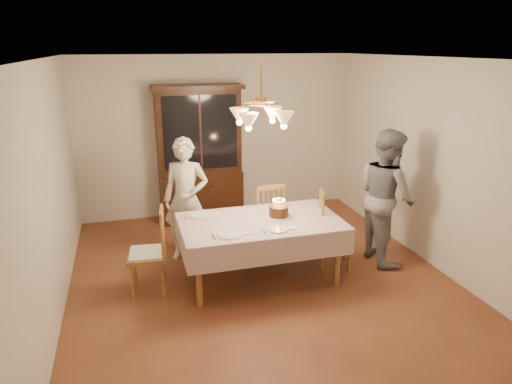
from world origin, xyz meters
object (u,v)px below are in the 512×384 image
object	(u,v)px
china_hutch	(200,156)
birthday_cake	(279,212)
chair_far_side	(266,220)
dining_table	(261,226)
elderly_woman	(186,200)

from	to	relation	value
china_hutch	birthday_cake	xyz separation A→B (m)	(0.59, -2.20, -0.22)
china_hutch	chair_far_side	size ratio (longest dim) A/B	2.16
chair_far_side	birthday_cake	size ratio (longest dim) A/B	3.33
dining_table	chair_far_side	bearing A→B (deg)	68.04
chair_far_side	birthday_cake	bearing A→B (deg)	-95.10
chair_far_side	elderly_woman	bearing A→B (deg)	175.79
dining_table	elderly_woman	xyz separation A→B (m)	(-0.76, 0.83, 0.13)
dining_table	birthday_cake	world-z (taller)	birthday_cake
china_hutch	chair_far_side	world-z (taller)	china_hutch
dining_table	china_hutch	world-z (taller)	china_hutch
chair_far_side	elderly_woman	distance (m)	1.14
elderly_woman	chair_far_side	bearing A→B (deg)	16.84
china_hutch	chair_far_side	distance (m)	1.74
china_hutch	elderly_woman	world-z (taller)	china_hutch
dining_table	elderly_woman	distance (m)	1.14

